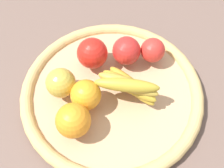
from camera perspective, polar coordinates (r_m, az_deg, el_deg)
The scene contains 9 objects.
ground_plane at distance 0.73m, azimuth 0.00°, elevation -2.45°, with size 2.40×2.40×0.00m, color brown.
basket at distance 0.72m, azimuth 0.00°, elevation -1.74°, with size 0.46×0.46×0.04m.
apple_0 at distance 0.74m, azimuth 8.29°, elevation 6.84°, with size 0.06×0.06×0.06m, color red.
apple_3 at distance 0.72m, azimuth -4.03°, elevation 6.27°, with size 0.08×0.08×0.08m, color red.
orange_0 at distance 0.65m, azimuth -5.35°, elevation -2.21°, with size 0.07×0.07×0.07m, color orange.
banana_bunch at distance 0.66m, azimuth 3.46°, elevation -0.17°, with size 0.11×0.16×0.08m.
orange_1 at distance 0.62m, azimuth -7.89°, elevation -7.37°, with size 0.08×0.08×0.08m, color orange.
apple_2 at distance 0.68m, azimuth -10.38°, elevation 0.23°, with size 0.07×0.07×0.07m, color gold.
apple_1 at distance 0.73m, azimuth 2.95°, elevation 6.79°, with size 0.07×0.07×0.07m, color red.
Camera 1 is at (-0.36, -0.10, 0.63)m, focal length 44.89 mm.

